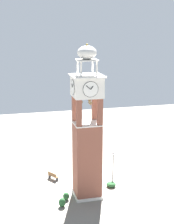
# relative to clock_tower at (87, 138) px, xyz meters

# --- Properties ---
(ground) EXTENTS (80.00, 80.00, 0.00)m
(ground) POSITION_rel_clock_tower_xyz_m (0.00, 0.00, -7.26)
(ground) COLOR gray
(clock_tower) EXTENTS (3.51, 3.51, 17.83)m
(clock_tower) POSITION_rel_clock_tower_xyz_m (0.00, 0.00, 0.00)
(clock_tower) COLOR brown
(clock_tower) RESTS_ON ground
(park_bench) EXTENTS (1.26, 1.57, 0.95)m
(park_bench) POSITION_rel_clock_tower_xyz_m (3.35, -5.18, -6.78)
(park_bench) COLOR brown
(park_bench) RESTS_ON ground
(lamp_post) EXTENTS (0.36, 0.36, 3.72)m
(lamp_post) POSITION_rel_clock_tower_xyz_m (-4.41, -3.65, -4.67)
(lamp_post) COLOR black
(lamp_post) RESTS_ON ground
(trash_bin) EXTENTS (0.52, 0.52, 0.80)m
(trash_bin) POSITION_rel_clock_tower_xyz_m (-0.21, -4.89, -6.86)
(trash_bin) COLOR #4C4C51
(trash_bin) RESTS_ON ground
(shrub_near_entry) EXTENTS (1.18, 1.18, 0.60)m
(shrub_near_entry) POSITION_rel_clock_tower_xyz_m (-3.45, -1.38, -6.96)
(shrub_near_entry) COLOR #28562D
(shrub_near_entry) RESTS_ON ground
(shrub_left_of_tower) EXTENTS (0.73, 0.73, 0.93)m
(shrub_left_of_tower) POSITION_rel_clock_tower_xyz_m (2.63, 0.54, -6.80)
(shrub_left_of_tower) COLOR #28562D
(shrub_left_of_tower) RESTS_ON ground
(shrub_behind_bench) EXTENTS (0.78, 0.78, 1.02)m
(shrub_behind_bench) POSITION_rel_clock_tower_xyz_m (3.34, 1.89, -6.75)
(shrub_behind_bench) COLOR #28562D
(shrub_behind_bench) RESTS_ON ground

